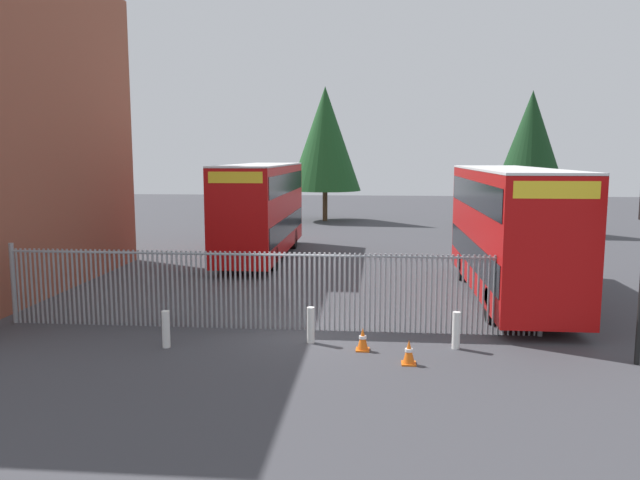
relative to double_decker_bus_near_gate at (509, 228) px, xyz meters
name	(u,v)px	position (x,y,z in m)	size (l,w,h in m)	color
ground_plane	(329,275)	(-6.38, 3.41, -2.42)	(100.00, 100.00, 0.00)	#3D3D42
palisade_fence	(267,288)	(-7.49, -4.59, -1.24)	(15.06, 0.14, 2.35)	gray
double_decker_bus_near_gate	(509,228)	(0.00, 0.00, 0.00)	(2.54, 10.81, 4.42)	#B70C0C
double_decker_bus_behind_fence_left	(262,207)	(-9.90, 7.57, 0.00)	(2.54, 10.81, 4.42)	#B70C0C
bollard_near_left	(166,329)	(-9.77, -6.50, -1.95)	(0.20, 0.20, 0.95)	silver
bollard_center_front	(311,325)	(-6.15, -5.78, -1.95)	(0.20, 0.20, 0.95)	silver
bollard_near_right	(456,330)	(-2.44, -5.93, -1.95)	(0.20, 0.20, 0.95)	silver
traffic_cone_by_gate	(409,352)	(-3.68, -7.25, -2.13)	(0.34, 0.34, 0.59)	orange
traffic_cone_mid_forecourt	(363,339)	(-4.78, -6.30, -2.13)	(0.34, 0.34, 0.59)	orange
tree_tall_back	(325,139)	(-8.30, 24.54, 3.56)	(5.25, 5.25, 9.74)	#4C3823
tree_short_side	(531,139)	(4.95, 18.59, 3.40)	(4.08, 4.08, 8.76)	#4C3823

